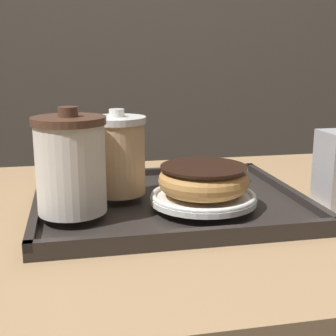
% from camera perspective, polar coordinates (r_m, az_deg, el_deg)
% --- Properties ---
extents(cafe_table, '(0.96, 0.69, 0.74)m').
position_cam_1_polar(cafe_table, '(0.82, 2.66, -15.72)').
color(cafe_table, tan).
rests_on(cafe_table, ground_plane).
extents(serving_tray, '(0.41, 0.34, 0.02)m').
position_cam_1_polar(serving_tray, '(0.75, 0.00, -4.24)').
color(serving_tray, '#282321').
rests_on(serving_tray, cafe_table).
extents(coffee_cup_front, '(0.10, 0.10, 0.15)m').
position_cam_1_polar(coffee_cup_front, '(0.65, -11.78, 0.44)').
color(coffee_cup_front, white).
rests_on(coffee_cup_front, serving_tray).
extents(coffee_cup_rear, '(0.09, 0.09, 0.13)m').
position_cam_1_polar(coffee_cup_rear, '(0.73, -6.15, 1.61)').
color(coffee_cup_rear, '#E0B784').
rests_on(coffee_cup_rear, serving_tray).
extents(plate_with_chocolate_donut, '(0.16, 0.16, 0.01)m').
position_cam_1_polar(plate_with_chocolate_donut, '(0.69, 4.32, -3.58)').
color(plate_with_chocolate_donut, white).
rests_on(plate_with_chocolate_donut, serving_tray).
extents(donut_chocolate_glazed, '(0.13, 0.13, 0.04)m').
position_cam_1_polar(donut_chocolate_glazed, '(0.69, 4.36, -1.37)').
color(donut_chocolate_glazed, tan).
rests_on(donut_chocolate_glazed, plate_with_chocolate_donut).
extents(spoon, '(0.15, 0.07, 0.01)m').
position_cam_1_polar(spoon, '(0.86, 6.91, -0.50)').
color(spoon, silver).
rests_on(spoon, serving_tray).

